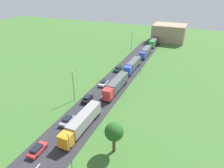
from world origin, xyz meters
name	(u,v)px	position (x,y,z in m)	size (l,w,h in m)	color
road	(94,105)	(0.00, 24.50, 0.03)	(10.00, 140.00, 0.06)	#2B2B30
lane_marking_centre	(85,115)	(0.00, 19.48, 0.07)	(0.16, 119.95, 0.01)	white
truck_lead	(82,122)	(2.21, 14.42, 2.12)	(2.58, 14.07, 3.56)	orange
truck_second	(116,85)	(2.60, 33.72, 2.18)	(2.67, 14.30, 3.66)	red
truck_third	(133,65)	(2.15, 51.39, 2.09)	(2.57, 12.91, 3.48)	blue
truck_fourth	(146,52)	(2.55, 69.10, 2.03)	(2.57, 12.15, 3.41)	blue
truck_fifth	(154,42)	(2.33, 87.07, 2.12)	(2.70, 12.79, 3.57)	green
car_lead	(37,149)	(-2.24, 5.11, 0.82)	(1.91, 4.17, 1.44)	red
car_second	(67,120)	(-2.19, 14.95, 0.83)	(1.97, 4.07, 1.47)	#8C939E
car_third	(87,99)	(-2.67, 25.39, 0.82)	(1.96, 4.19, 1.44)	black
car_fourth	(104,83)	(-2.58, 35.85, 0.83)	(1.91, 3.95, 1.45)	white
car_fifth	(118,69)	(-2.66, 48.78, 0.85)	(2.01, 4.58, 1.50)	#19472D
lamppost_lead	(70,150)	(6.15, 4.24, 4.70)	(0.36, 0.36, 8.44)	slate
lamppost_second	(73,84)	(-6.24, 24.54, 4.90)	(0.36, 0.36, 8.83)	slate
lamppost_third	(141,62)	(5.83, 48.89, 4.75)	(0.36, 0.36, 8.54)	slate
lamppost_fourth	(132,39)	(-6.23, 75.83, 5.13)	(0.36, 0.36, 9.28)	slate
tree_pine	(114,132)	(11.18, 11.22, 4.75)	(3.60, 3.60, 6.64)	#513823
distant_building	(169,33)	(7.85, 99.00, 4.56)	(17.08, 13.60, 9.13)	#9E846B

